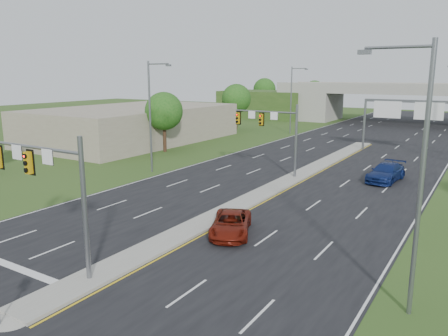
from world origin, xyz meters
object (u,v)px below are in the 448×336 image
sign_gantry (410,112)px  car_far_a (231,224)px  car_far_b (386,172)px  signal_mast_far (274,128)px  overpass (404,106)px  signal_mast_near (50,180)px

sign_gantry → car_far_a: (-4.14, -36.00, -4.54)m
car_far_b → signal_mast_far: bearing=-154.9°
sign_gantry → car_far_b: 17.18m
signal_mast_far → sign_gantry: (8.95, 19.99, 0.51)m
sign_gantry → overpass: overpass is taller
car_far_b → overpass: bearing=104.4°
sign_gantry → overpass: size_ratio=0.14×
overpass → car_far_b: 52.29m
car_far_a → signal_mast_near: bearing=-142.8°
signal_mast_near → car_far_b: bearing=70.8°
overpass → sign_gantry: bearing=-79.2°
signal_mast_near → car_far_b: (9.89, 28.41, -3.88)m
signal_mast_far → car_far_a: (4.80, -16.00, -4.02)m
signal_mast_near → car_far_b: signal_mast_near is taller
signal_mast_far → signal_mast_near: bearing=-90.0°
signal_mast_far → sign_gantry: size_ratio=0.60×
car_far_b → car_far_a: bearing=-98.7°
signal_mast_far → overpass: overpass is taller
signal_mast_near → overpass: 80.11m
signal_mast_near → sign_gantry: size_ratio=0.60×
overpass → car_far_b: bearing=-81.6°
signal_mast_near → signal_mast_far: (0.00, 25.00, 0.00)m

